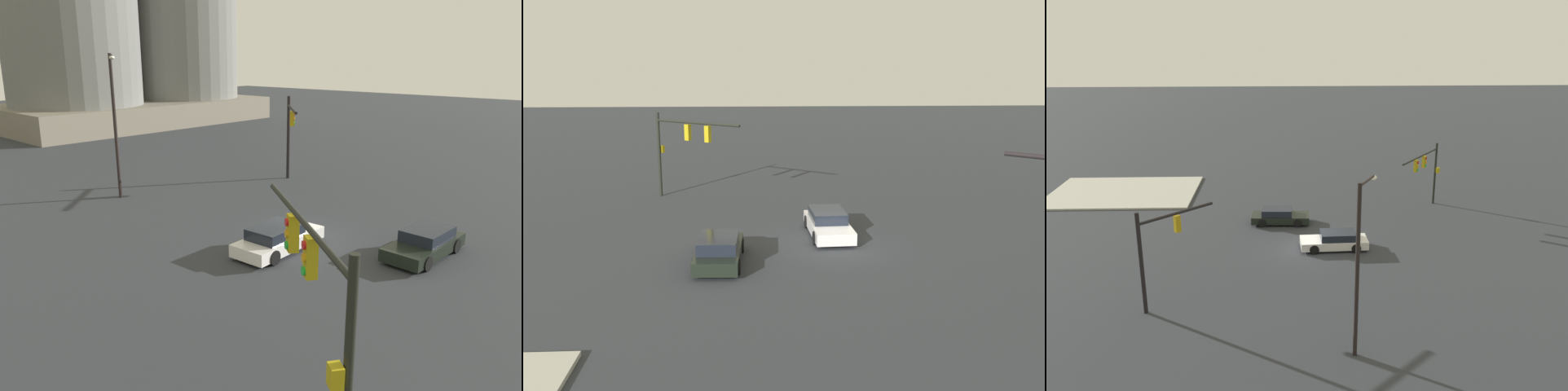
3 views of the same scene
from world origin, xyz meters
The scene contains 4 objects.
ground_plane centered at (0.00, 0.00, 0.00)m, with size 181.20×181.20×0.00m, color #2D3035.
traffic_signal_opposite_side centered at (-9.67, -8.05, 3.68)m, with size 4.24×5.24×5.25m.
sedan_car_approaching centered at (2.26, -5.17, 0.57)m, with size 4.45×2.02×1.21m.
sedan_car_waiting_far centered at (-1.60, -0.11, 0.58)m, with size 4.67×2.06×1.21m.
Camera 2 is at (25.37, -3.72, 8.11)m, focal length 39.95 mm.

